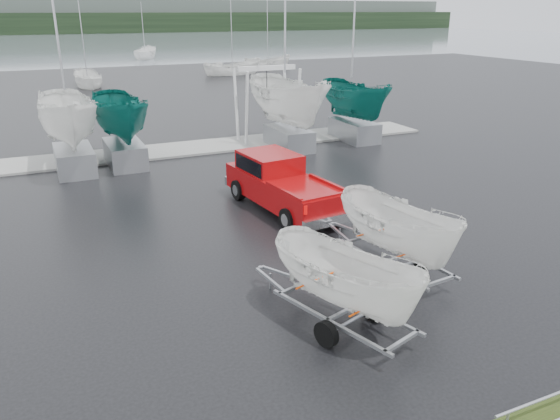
# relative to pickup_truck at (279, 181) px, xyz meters

# --- Properties ---
(ground_plane) EXTENTS (120.00, 120.00, 0.00)m
(ground_plane) POSITION_rel_pickup_truck_xyz_m (-1.90, -2.90, -1.00)
(ground_plane) COLOR black
(ground_plane) RESTS_ON ground
(lake) EXTENTS (300.00, 300.00, 0.00)m
(lake) POSITION_rel_pickup_truck_xyz_m (-1.90, 97.10, -1.01)
(lake) COLOR slate
(lake) RESTS_ON ground
(dock) EXTENTS (30.00, 3.00, 0.12)m
(dock) POSITION_rel_pickup_truck_xyz_m (-1.90, 10.10, -0.95)
(dock) COLOR #979791
(dock) RESTS_ON ground
(treeline) EXTENTS (300.00, 8.00, 6.00)m
(treeline) POSITION_rel_pickup_truck_xyz_m (-1.90, 167.10, 2.00)
(treeline) COLOR black
(treeline) RESTS_ON ground
(far_hill) EXTENTS (300.00, 6.00, 10.00)m
(far_hill) POSITION_rel_pickup_truck_xyz_m (-1.90, 175.10, 4.00)
(far_hill) COLOR #4C5651
(far_hill) RESTS_ON ground
(pickup_truck) EXTENTS (2.61, 5.95, 1.92)m
(pickup_truck) POSITION_rel_pickup_truck_xyz_m (0.00, 0.00, 0.00)
(pickup_truck) COLOR #8F070A
(pickup_truck) RESTS_ON ground
(trailer_hitched) EXTENTS (1.86, 3.71, 4.92)m
(trailer_hitched) POSITION_rel_pickup_truck_xyz_m (0.70, -6.34, 1.67)
(trailer_hitched) COLOR #95989E
(trailer_hitched) RESTS_ON ground
(trailer_parked) EXTENTS (2.20, 3.79, 4.71)m
(trailer_parked) POSITION_rel_pickup_truck_xyz_m (-2.07, -8.21, 1.56)
(trailer_parked) COLOR #95989E
(trailer_parked) RESTS_ON ground
(boat_hoist) EXTENTS (3.30, 2.18, 4.12)m
(boat_hoist) POSITION_rel_pickup_truck_xyz_m (3.83, 10.10, 1.67)
(boat_hoist) COLOR silver
(boat_hoist) RESTS_ON ground
(keelboat_0) EXTENTS (2.46, 3.20, 10.63)m
(keelboat_0) POSITION_rel_pickup_truck_xyz_m (-6.50, 8.10, 2.91)
(keelboat_0) COLOR #95989E
(keelboat_0) RESTS_ON ground
(keelboat_1) EXTENTS (2.29, 3.20, 7.18)m
(keelboat_1) POSITION_rel_pickup_truck_xyz_m (-4.24, 8.30, 2.61)
(keelboat_1) COLOR #95989E
(keelboat_1) RESTS_ON ground
(keelboat_2) EXTENTS (2.71, 3.20, 10.89)m
(keelboat_2) POSITION_rel_pickup_truck_xyz_m (4.21, 8.10, 3.32)
(keelboat_2) COLOR #95989E
(keelboat_2) RESTS_ON ground
(keelboat_3) EXTENTS (2.24, 3.20, 10.41)m
(keelboat_3) POSITION_rel_pickup_truck_xyz_m (8.42, 8.40, 2.54)
(keelboat_3) COLOR #95989E
(keelboat_3) RESTS_ON ground
(moored_boat_1) EXTENTS (2.44, 2.50, 11.10)m
(moored_boat_1) POSITION_rel_pickup_truck_xyz_m (-2.73, 38.21, -0.99)
(moored_boat_1) COLOR white
(moored_boat_1) RESTS_ON ground
(moored_boat_2) EXTENTS (2.85, 2.79, 11.49)m
(moored_boat_2) POSITION_rel_pickup_truck_xyz_m (13.33, 42.29, -1.00)
(moored_boat_2) COLOR white
(moored_boat_2) RESTS_ON ground
(moored_boat_3) EXTENTS (2.42, 2.36, 11.13)m
(moored_boat_3) POSITION_rel_pickup_truck_xyz_m (19.89, 47.52, -0.99)
(moored_boat_3) COLOR white
(moored_boat_3) RESTS_ON ground
(moored_boat_5) EXTENTS (3.59, 3.62, 11.55)m
(moored_boat_5) POSITION_rel_pickup_truck_xyz_m (8.61, 67.79, -1.00)
(moored_boat_5) COLOR white
(moored_boat_5) RESTS_ON ground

